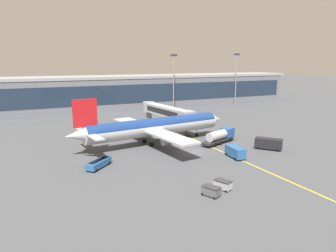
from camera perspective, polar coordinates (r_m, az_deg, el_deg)
name	(u,v)px	position (r m, az deg, el deg)	size (l,w,h in m)	color
ground_plane	(194,152)	(68.24, 4.85, -4.80)	(700.00, 700.00, 0.00)	#47494F
apron_lead_in_line	(211,147)	(72.80, 7.93, -3.81)	(0.30, 80.00, 0.01)	yellow
terminal_building	(125,92)	(131.77, -8.01, 6.21)	(159.80, 18.85, 13.84)	slate
main_airliner	(154,127)	(73.88, -2.53, -0.15)	(42.19, 33.48, 11.92)	#B2B7BC
jet_bridge	(165,111)	(90.62, -0.61, 2.72)	(5.95, 24.87, 6.86)	#B2B7BC
fuel_tanker	(220,136)	(76.14, 9.59, -1.82)	(10.98, 6.17, 3.25)	#232326
lavatory_truck	(268,143)	(73.31, 17.96, -3.03)	(5.38, 5.99, 2.50)	black
belt_loader	(99,163)	(59.36, -12.68, -6.61)	(5.89, 5.74, 3.49)	#285B9E
crew_van	(235,151)	(65.31, 12.28, -4.60)	(2.63, 5.20, 2.30)	#285B9E
baggage_cart_0	(211,191)	(46.85, 7.97, -11.77)	(2.43, 3.04, 1.48)	#595B60
baggage_cart_1	(223,185)	(49.35, 10.08, -10.59)	(2.43, 3.04, 1.48)	#B2B7BC
apron_light_mast_0	(236,75)	(143.53, 12.45, 9.14)	(2.80, 0.50, 23.11)	gray
apron_light_mast_2	(174,78)	(126.71, 1.06, 8.93)	(2.80, 0.50, 22.43)	gray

